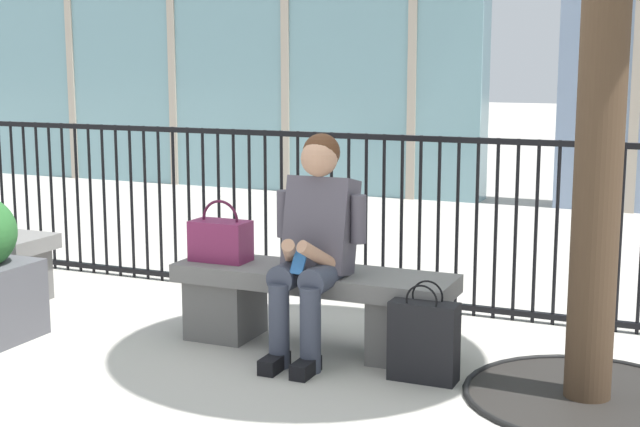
{
  "coord_description": "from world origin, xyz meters",
  "views": [
    {
      "loc": [
        2.01,
        -4.51,
        1.6
      ],
      "look_at": [
        0.0,
        0.1,
        0.75
      ],
      "focal_mm": 51.12,
      "sensor_mm": 36.0,
      "label": 1
    }
  ],
  "objects_px": {
    "seated_person_with_phone": "(314,239)",
    "handbag_on_bench": "(221,240)",
    "shopping_bag": "(424,340)",
    "stone_bench": "(313,300)"
  },
  "relations": [
    {
      "from": "seated_person_with_phone",
      "to": "handbag_on_bench",
      "type": "xyz_separation_m",
      "value": [
        -0.65,
        0.12,
        -0.08
      ]
    },
    {
      "from": "stone_bench",
      "to": "handbag_on_bench",
      "type": "relative_size",
      "value": 4.48
    },
    {
      "from": "seated_person_with_phone",
      "to": "handbag_on_bench",
      "type": "bearing_deg",
      "value": 169.58
    },
    {
      "from": "seated_person_with_phone",
      "to": "shopping_bag",
      "type": "height_order",
      "value": "seated_person_with_phone"
    },
    {
      "from": "shopping_bag",
      "to": "stone_bench",
      "type": "bearing_deg",
      "value": 159.84
    },
    {
      "from": "seated_person_with_phone",
      "to": "handbag_on_bench",
      "type": "distance_m",
      "value": 0.66
    },
    {
      "from": "handbag_on_bench",
      "to": "shopping_bag",
      "type": "distance_m",
      "value": 1.38
    },
    {
      "from": "stone_bench",
      "to": "shopping_bag",
      "type": "height_order",
      "value": "shopping_bag"
    },
    {
      "from": "stone_bench",
      "to": "shopping_bag",
      "type": "bearing_deg",
      "value": -20.16
    },
    {
      "from": "stone_bench",
      "to": "handbag_on_bench",
      "type": "xyz_separation_m",
      "value": [
        -0.58,
        -0.01,
        0.3
      ]
    }
  ]
}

